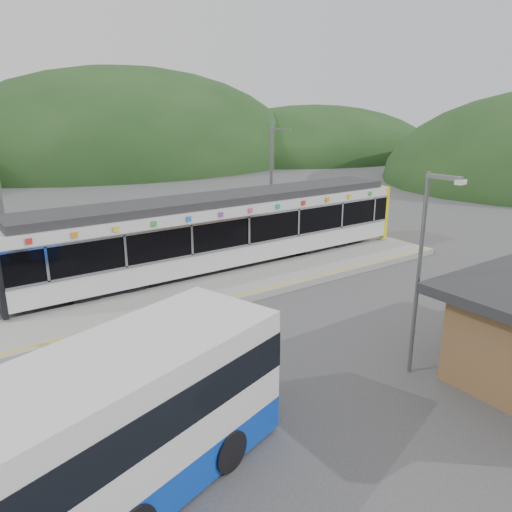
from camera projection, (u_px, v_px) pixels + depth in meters
ground at (258, 321)px, 18.92m from camera, size 120.00×120.00×0.00m
hills at (296, 259)px, 26.47m from camera, size 146.00×149.00×26.00m
platform at (214, 292)px, 21.47m from camera, size 26.00×3.20×0.30m
yellow_line at (229, 297)px, 20.40m from camera, size 26.00×0.10×0.01m
train at (224, 229)px, 24.24m from camera, size 20.44×3.01×3.74m
catenary_mast_west at (2, 210)px, 20.74m from camera, size 0.18×1.80×7.00m
catenary_mast_east at (272, 182)px, 28.42m from camera, size 0.18×1.80×7.00m
bus at (12, 494)px, 8.40m from camera, size 12.13×6.18×3.23m
lamp_post at (424, 259)px, 14.18m from camera, size 0.37×1.09×6.10m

